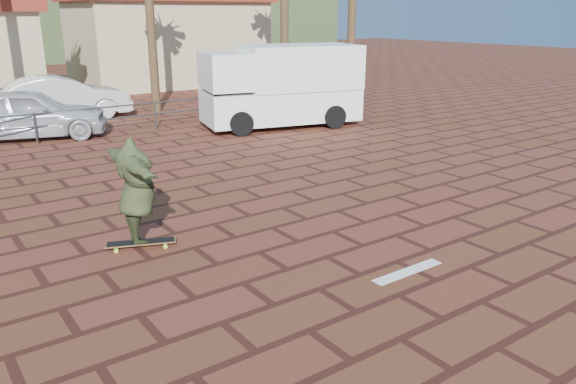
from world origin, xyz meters
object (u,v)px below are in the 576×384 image
object	(u,v)px
car_silver	(28,113)
longboard	(141,243)
skateboarder	(136,191)
campervan	(282,84)
car_white	(61,98)

from	to	relation	value
car_silver	longboard	bearing A→B (deg)	-165.02
skateboarder	car_silver	distance (m)	10.79
longboard	car_silver	bearing A→B (deg)	110.03
campervan	car_silver	bearing A→B (deg)	172.93
longboard	car_silver	distance (m)	10.82
longboard	car_silver	size ratio (longest dim) A/B	0.25
longboard	car_white	xyz separation A→B (m)	(2.28, 13.73, 0.74)
campervan	car_white	xyz separation A→B (m)	(-6.17, 6.02, -0.67)
longboard	skateboarder	xyz separation A→B (m)	(-0.00, 0.00, 0.96)
campervan	car_silver	distance (m)	8.57
skateboarder	campervan	size ratio (longest dim) A/B	0.39
skateboarder	car_white	world-z (taller)	skateboarder
longboard	car_white	world-z (taller)	car_white
longboard	car_silver	world-z (taller)	car_silver
car_white	skateboarder	bearing A→B (deg)	175.07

